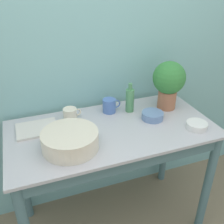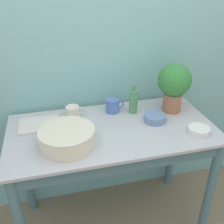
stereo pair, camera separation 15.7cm
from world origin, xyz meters
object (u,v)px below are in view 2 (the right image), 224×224
at_px(potted_plant, 174,84).
at_px(bottle_tall, 133,101).
at_px(bowl_small_blue, 155,118).
at_px(mug_blue, 113,106).
at_px(mug_cream, 73,112).
at_px(bowl_wash_large, 67,137).
at_px(bowl_small_enamel_white, 199,130).
at_px(tray_board, 39,125).

bearing_deg(potted_plant, bottle_tall, 171.07).
bearing_deg(bottle_tall, bowl_small_blue, -57.09).
distance_m(mug_blue, mug_cream, 0.29).
bearing_deg(bowl_small_blue, bottle_tall, 122.91).
xyz_separation_m(bowl_wash_large, bowl_small_enamel_white, (0.82, -0.07, -0.03)).
bearing_deg(mug_cream, potted_plant, -6.42).
distance_m(mug_cream, tray_board, 0.25).
bearing_deg(bowl_small_enamel_white, tray_board, 160.89).
height_order(mug_blue, mug_cream, mug_blue).
height_order(potted_plant, bottle_tall, potted_plant).
distance_m(potted_plant, bowl_wash_large, 0.83).
relative_size(bottle_tall, bowl_small_enamel_white, 1.59).
distance_m(bowl_small_blue, bowl_small_enamel_white, 0.30).
relative_size(mug_cream, tray_board, 0.48).
height_order(mug_cream, bowl_small_enamel_white, mug_cream).
bearing_deg(bowl_small_enamel_white, mug_blue, 138.35).
bearing_deg(mug_cream, bowl_small_blue, -20.14).
xyz_separation_m(mug_cream, bowl_small_enamel_white, (0.75, -0.40, -0.02)).
xyz_separation_m(bowl_small_blue, bowl_small_enamel_white, (0.21, -0.21, -0.00)).
bearing_deg(tray_board, mug_cream, 15.07).
relative_size(mug_cream, bowl_small_blue, 0.84).
relative_size(mug_blue, bowl_small_blue, 0.89).
bearing_deg(mug_cream, mug_blue, 0.76).
bearing_deg(bowl_small_enamel_white, bowl_small_blue, 135.77).
bearing_deg(mug_blue, bowl_small_blue, -39.22).
height_order(bottle_tall, bowl_small_enamel_white, bottle_tall).
height_order(bottle_tall, bowl_small_blue, bottle_tall).
relative_size(bottle_tall, mug_cream, 1.73).
height_order(bowl_wash_large, bottle_tall, bottle_tall).
height_order(bowl_wash_large, bowl_small_enamel_white, bowl_wash_large).
relative_size(bowl_wash_large, bowl_small_blue, 2.20).
xyz_separation_m(bowl_wash_large, tray_board, (-0.16, 0.27, -0.05)).
xyz_separation_m(bowl_wash_large, bowl_small_blue, (0.60, 0.13, -0.03)).
bearing_deg(mug_blue, mug_cream, -179.24).
xyz_separation_m(potted_plant, tray_board, (-0.94, 0.02, -0.20)).
relative_size(potted_plant, tray_board, 1.37).
xyz_separation_m(bowl_small_enamel_white, tray_board, (-0.98, 0.34, -0.01)).
distance_m(bowl_wash_large, mug_cream, 0.34).
bearing_deg(bowl_wash_large, potted_plant, 17.66).
bearing_deg(bowl_wash_large, bottle_tall, 30.27).
bearing_deg(mug_cream, bowl_wash_large, -102.38).
relative_size(bowl_wash_large, mug_blue, 2.48).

